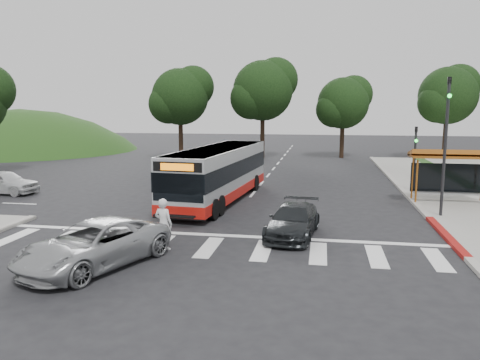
% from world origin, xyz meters
% --- Properties ---
extents(ground, '(140.00, 140.00, 0.00)m').
position_xyz_m(ground, '(0.00, 0.00, 0.00)').
color(ground, black).
rests_on(ground, ground).
extents(sidewalk_east, '(4.00, 40.00, 0.12)m').
position_xyz_m(sidewalk_east, '(11.00, 8.00, 0.06)').
color(sidewalk_east, gray).
rests_on(sidewalk_east, ground).
extents(curb_east, '(0.30, 40.00, 0.15)m').
position_xyz_m(curb_east, '(9.00, 8.00, 0.07)').
color(curb_east, '#9E9991').
rests_on(curb_east, ground).
extents(curb_east_red, '(0.32, 6.00, 0.15)m').
position_xyz_m(curb_east_red, '(9.00, -2.00, 0.08)').
color(curb_east_red, maroon).
rests_on(curb_east_red, ground).
extents(hillside_nw, '(44.00, 44.00, 10.00)m').
position_xyz_m(hillside_nw, '(-32.00, 30.00, 0.00)').
color(hillside_nw, '#1A4215').
rests_on(hillside_nw, ground).
extents(crosswalk_ladder, '(18.00, 2.60, 0.01)m').
position_xyz_m(crosswalk_ladder, '(0.00, -5.00, 0.01)').
color(crosswalk_ladder, silver).
rests_on(crosswalk_ladder, ground).
extents(bus_shelter, '(4.20, 1.60, 2.86)m').
position_xyz_m(bus_shelter, '(10.80, 5.10, 2.35)').
color(bus_shelter, '#9E561A').
rests_on(bus_shelter, sidewalk_east).
extents(traffic_signal_ne_tall, '(0.18, 0.37, 6.50)m').
position_xyz_m(traffic_signal_ne_tall, '(9.60, 1.49, 3.88)').
color(traffic_signal_ne_tall, black).
rests_on(traffic_signal_ne_tall, ground).
extents(traffic_signal_ne_short, '(0.18, 0.37, 4.00)m').
position_xyz_m(traffic_signal_ne_short, '(9.60, 8.49, 2.48)').
color(traffic_signal_ne_short, black).
rests_on(traffic_signal_ne_short, ground).
extents(tree_ne_a, '(6.16, 5.74, 9.30)m').
position_xyz_m(tree_ne_a, '(16.08, 28.06, 6.39)').
color(tree_ne_a, black).
rests_on(tree_ne_a, parking_lot).
extents(tree_north_a, '(6.60, 6.15, 10.17)m').
position_xyz_m(tree_north_a, '(-1.92, 26.07, 6.92)').
color(tree_north_a, black).
rests_on(tree_north_a, ground).
extents(tree_north_b, '(5.72, 5.33, 8.43)m').
position_xyz_m(tree_north_b, '(6.07, 28.06, 5.66)').
color(tree_north_b, black).
rests_on(tree_north_b, ground).
extents(tree_north_c, '(6.16, 5.74, 9.30)m').
position_xyz_m(tree_north_c, '(-9.92, 24.06, 6.29)').
color(tree_north_c, black).
rests_on(tree_north_c, ground).
extents(transit_bus, '(3.57, 11.62, 2.95)m').
position_xyz_m(transit_bus, '(-1.56, 3.67, 1.48)').
color(transit_bus, '#AFB1B3').
rests_on(transit_bus, ground).
extents(pedestrian, '(0.78, 0.60, 1.90)m').
position_xyz_m(pedestrian, '(-1.57, -5.49, 0.95)').
color(pedestrian, silver).
rests_on(pedestrian, ground).
extents(dark_sedan, '(2.26, 4.54, 1.27)m').
position_xyz_m(dark_sedan, '(2.96, -2.85, 0.63)').
color(dark_sedan, black).
rests_on(dark_sedan, ground).
extents(silver_suv_south, '(4.22, 5.84, 1.48)m').
position_xyz_m(silver_suv_south, '(-3.17, -7.67, 0.74)').
color(silver_suv_south, '#A1A3A6').
rests_on(silver_suv_south, ground).
extents(west_car_white, '(4.33, 2.02, 1.43)m').
position_xyz_m(west_car_white, '(-14.75, 3.51, 0.72)').
color(west_car_white, silver).
rests_on(west_car_white, ground).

